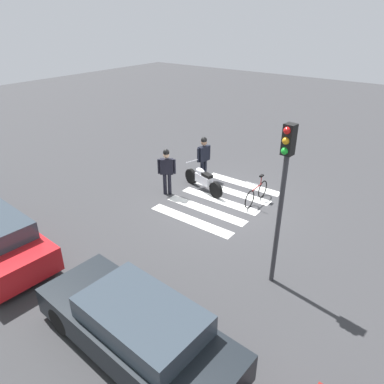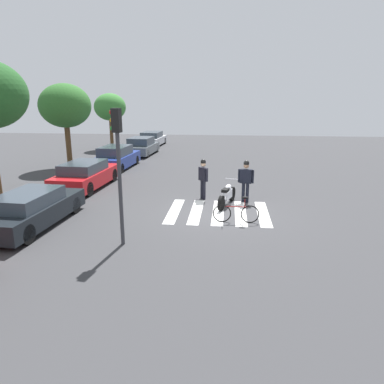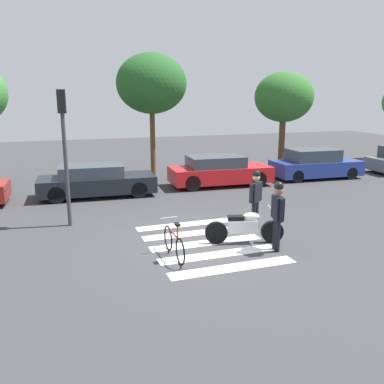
% 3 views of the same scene
% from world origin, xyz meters
% --- Properties ---
extents(ground_plane, '(60.00, 60.00, 0.00)m').
position_xyz_m(ground_plane, '(0.00, 0.00, 0.00)').
color(ground_plane, '#38383A').
extents(police_motorcycle, '(2.17, 0.88, 1.03)m').
position_xyz_m(police_motorcycle, '(1.00, -0.33, 0.46)').
color(police_motorcycle, black).
rests_on(police_motorcycle, ground_plane).
extents(leaning_bicycle, '(0.46, 1.72, 1.00)m').
position_xyz_m(leaning_bicycle, '(-1.16, -0.70, 0.38)').
color(leaning_bicycle, black).
rests_on(leaning_bicycle, ground_plane).
extents(officer_on_foot, '(0.57, 0.46, 1.84)m').
position_xyz_m(officer_on_foot, '(1.92, 0.76, 1.08)').
color(officer_on_foot, black).
rests_on(officer_on_foot, ground_plane).
extents(officer_by_motorcycle, '(0.31, 0.69, 1.89)m').
position_xyz_m(officer_by_motorcycle, '(1.55, -1.14, 1.11)').
color(officer_by_motorcycle, black).
rests_on(officer_by_motorcycle, ground_plane).
extents(crosswalk_stripes, '(3.25, 4.05, 0.01)m').
position_xyz_m(crosswalk_stripes, '(0.00, 0.00, 0.00)').
color(crosswalk_stripes, silver).
rests_on(crosswalk_stripes, ground_plane).
extents(car_black_suv, '(4.78, 2.01, 1.32)m').
position_xyz_m(car_black_suv, '(-2.30, 6.62, 0.64)').
color(car_black_suv, black).
rests_on(car_black_suv, ground_plane).
extents(car_red_convertible, '(4.71, 2.11, 1.38)m').
position_xyz_m(car_red_convertible, '(3.29, 6.88, 0.67)').
color(car_red_convertible, black).
rests_on(car_red_convertible, ground_plane).
extents(car_blue_hatchback, '(4.50, 2.08, 1.48)m').
position_xyz_m(car_blue_hatchback, '(8.53, 6.91, 0.69)').
color(car_blue_hatchback, black).
rests_on(car_blue_hatchback, ground_plane).
extents(car_grey_coupe, '(4.30, 2.10, 1.42)m').
position_xyz_m(car_grey_coupe, '(14.20, 6.61, 0.67)').
color(car_grey_coupe, black).
rests_on(car_grey_coupe, ground_plane).
extents(car_silver_sedan, '(4.34, 2.08, 1.33)m').
position_xyz_m(car_silver_sedan, '(19.70, 6.92, 0.64)').
color(car_silver_sedan, black).
rests_on(car_silver_sedan, ground_plane).
extents(traffic_light_pole, '(0.27, 0.34, 4.24)m').
position_xyz_m(traffic_light_pole, '(-3.54, 2.94, 2.84)').
color(traffic_light_pole, '#38383D').
rests_on(traffic_light_pole, ground_plane).
extents(street_tree_far, '(3.25, 3.25, 5.37)m').
position_xyz_m(street_tree_far, '(8.49, 10.07, 3.97)').
color(street_tree_far, brown).
rests_on(street_tree_far, ground_plane).
extents(street_tree_end, '(2.75, 2.75, 4.84)m').
position_xyz_m(street_tree_end, '(17.26, 10.07, 3.64)').
color(street_tree_end, brown).
rests_on(street_tree_end, ground_plane).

